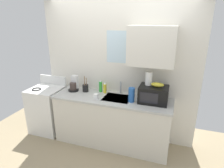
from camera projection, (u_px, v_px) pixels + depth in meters
kitchen_wall_assembly at (123, 69)px, 3.45m from camera, size 2.82×0.42×2.50m
counter_unit at (112, 120)px, 3.49m from camera, size 2.05×0.63×0.90m
sink_faucet at (121, 88)px, 3.50m from camera, size 0.03×0.03×0.22m
stove_range at (48, 109)px, 3.91m from camera, size 0.60×0.60×1.08m
microwave at (153, 94)px, 3.13m from camera, size 0.46×0.35×0.27m
banana_bunch at (157, 85)px, 3.06m from camera, size 0.20×0.11×0.07m
paper_towel_roll at (149, 78)px, 3.13m from camera, size 0.11×0.11×0.22m
coffee_maker at (74, 85)px, 3.65m from camera, size 0.19×0.21×0.28m
dish_soap_bottle_yellow at (105, 88)px, 3.53m from camera, size 0.06×0.06×0.20m
dish_soap_bottle_green at (101, 86)px, 3.58m from camera, size 0.06×0.06×0.23m
cereal_canister at (132, 95)px, 3.15m from camera, size 0.10×0.10×0.24m
mug_white at (96, 96)px, 3.28m from camera, size 0.08×0.08×0.09m
utensil_crock at (85, 88)px, 3.60m from camera, size 0.11×0.11×0.29m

